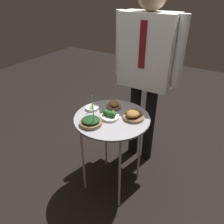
% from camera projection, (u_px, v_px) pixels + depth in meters
% --- Properties ---
extents(ground_plane, '(8.00, 8.00, 0.00)m').
position_uv_depth(ground_plane, '(112.00, 182.00, 2.21)').
color(ground_plane, black).
extents(serving_cart, '(0.63, 0.63, 0.78)m').
position_uv_depth(serving_cart, '(112.00, 124.00, 1.84)').
color(serving_cart, '#939399').
rests_on(serving_cart, ground_plane).
extents(bowl_broccoli_back_right, '(0.15, 0.15, 0.07)m').
position_uv_depth(bowl_broccoli_back_right, '(110.00, 115.00, 1.79)').
color(bowl_broccoli_back_right, white).
rests_on(bowl_broccoli_back_right, serving_cart).
extents(bowl_roast_mid_left, '(0.18, 0.18, 0.08)m').
position_uv_depth(bowl_roast_mid_left, '(134.00, 115.00, 1.78)').
color(bowl_roast_mid_left, brown).
rests_on(bowl_roast_mid_left, serving_cart).
extents(bowl_asparagus_mid_right, '(0.12, 0.12, 0.15)m').
position_uv_depth(bowl_asparagus_mid_right, '(92.00, 108.00, 1.92)').
color(bowl_asparagus_mid_right, silver).
rests_on(bowl_asparagus_mid_right, serving_cart).
extents(bowl_spinach_front_right, '(0.18, 0.18, 0.17)m').
position_uv_depth(bowl_spinach_front_right, '(91.00, 122.00, 1.70)').
color(bowl_spinach_front_right, brown).
rests_on(bowl_spinach_front_right, serving_cart).
extents(bowl_roast_back_left, '(0.13, 0.13, 0.07)m').
position_uv_depth(bowl_roast_back_left, '(114.00, 105.00, 1.93)').
color(bowl_roast_back_left, brown).
rests_on(bowl_roast_back_left, serving_cart).
extents(waiter_figure, '(0.66, 0.25, 1.78)m').
position_uv_depth(waiter_figure, '(147.00, 61.00, 2.01)').
color(waiter_figure, black).
rests_on(waiter_figure, ground_plane).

